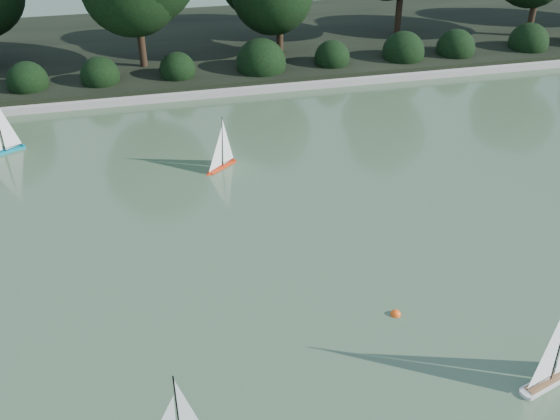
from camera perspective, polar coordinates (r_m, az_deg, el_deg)
ground at (r=9.35m, az=10.35°, el=-9.17°), size 80.00×80.00×0.00m
pond_coping at (r=16.78m, az=-1.48°, el=11.08°), size 40.00×0.35×0.18m
far_bank at (r=20.48m, az=-3.91°, el=15.11°), size 40.00×8.00×0.30m
shrub_hedge at (r=17.49m, az=-2.13°, el=13.20°), size 29.10×1.10×1.10m
sailboat_orange at (r=12.83m, az=-5.57°, el=4.52°), size 0.76×0.63×1.20m
race_buoy at (r=9.32m, az=10.51°, el=-9.37°), size 0.15×0.15×0.15m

